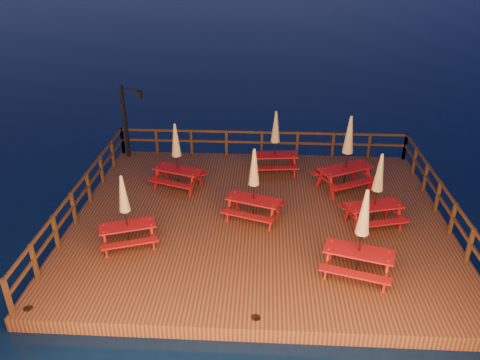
{
  "coord_description": "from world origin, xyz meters",
  "views": [
    {
      "loc": [
        0.09,
        -13.06,
        8.46
      ],
      "look_at": [
        -0.67,
        0.6,
        1.42
      ],
      "focal_mm": 35.0,
      "sensor_mm": 36.0,
      "label": 1
    }
  ],
  "objects_px": {
    "picnic_table_1": "(377,189)",
    "picnic_table_2": "(177,155)",
    "picnic_table_0": "(347,152)",
    "lamp_post": "(128,115)"
  },
  "relations": [
    {
      "from": "picnic_table_1",
      "to": "picnic_table_2",
      "type": "bearing_deg",
      "value": 146.39
    },
    {
      "from": "picnic_table_1",
      "to": "picnic_table_0",
      "type": "bearing_deg",
      "value": 87.64
    },
    {
      "from": "lamp_post",
      "to": "picnic_table_1",
      "type": "bearing_deg",
      "value": -28.43
    },
    {
      "from": "picnic_table_0",
      "to": "picnic_table_1",
      "type": "relative_size",
      "value": 1.12
    },
    {
      "from": "lamp_post",
      "to": "picnic_table_0",
      "type": "height_order",
      "value": "lamp_post"
    },
    {
      "from": "picnic_table_2",
      "to": "picnic_table_1",
      "type": "bearing_deg",
      "value": 1.1
    },
    {
      "from": "picnic_table_0",
      "to": "picnic_table_2",
      "type": "bearing_deg",
      "value": 154.66
    },
    {
      "from": "picnic_table_2",
      "to": "picnic_table_0",
      "type": "bearing_deg",
      "value": 22.07
    },
    {
      "from": "lamp_post",
      "to": "picnic_table_0",
      "type": "bearing_deg",
      "value": -15.91
    },
    {
      "from": "picnic_table_0",
      "to": "picnic_table_2",
      "type": "height_order",
      "value": "picnic_table_0"
    }
  ]
}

